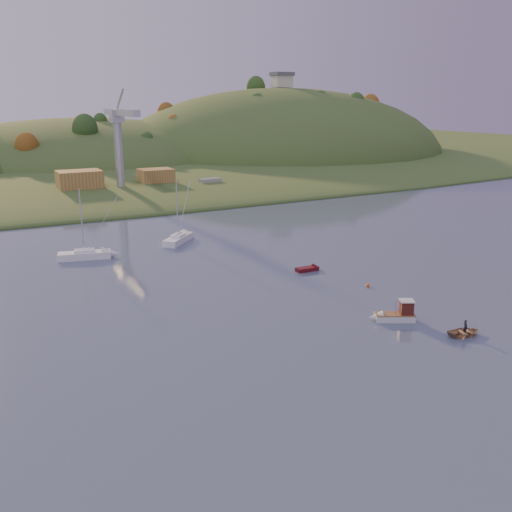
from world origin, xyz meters
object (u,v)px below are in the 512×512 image
red_tender (311,268)px  fishing_boat (392,315)px  sailboat_far (84,254)px  sailboat_near (178,238)px  canoe (465,332)px

red_tender → fishing_boat: bearing=-95.9°
sailboat_far → sailboat_near: bearing=23.5°
fishing_boat → canoe: size_ratio=1.43×
sailboat_far → canoe: sailboat_far is taller
sailboat_near → canoe: sailboat_near is taller
fishing_boat → sailboat_near: 48.27m
sailboat_near → red_tender: sailboat_near is taller
fishing_boat → red_tender: (2.96, 21.57, -0.46)m
fishing_boat → red_tender: 21.78m
sailboat_near → sailboat_far: (-17.31, -3.19, -0.00)m
canoe → red_tender: (-1.21, 28.67, -0.11)m
fishing_boat → canoe: (4.18, -7.10, -0.35)m
fishing_boat → sailboat_far: 51.39m
sailboat_far → red_tender: bearing=-25.0°
sailboat_near → red_tender: (11.73, -25.90, -0.46)m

